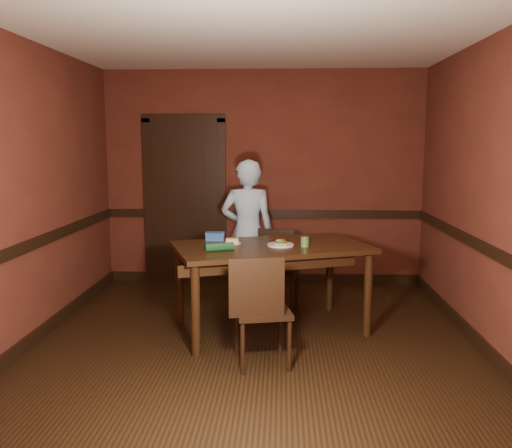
# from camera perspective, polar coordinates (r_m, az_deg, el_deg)

# --- Properties ---
(floor) EXTENTS (4.00, 4.50, 0.01)m
(floor) POSITION_cam_1_polar(r_m,az_deg,el_deg) (4.95, -0.20, -12.71)
(floor) COLOR black
(floor) RESTS_ON ground
(ceiling) EXTENTS (4.00, 4.50, 0.01)m
(ceiling) POSITION_cam_1_polar(r_m,az_deg,el_deg) (4.70, -0.22, 19.62)
(ceiling) COLOR #ECE8CD
(ceiling) RESTS_ON ground
(wall_back) EXTENTS (4.00, 0.02, 2.70)m
(wall_back) POSITION_cam_1_polar(r_m,az_deg,el_deg) (6.88, 0.76, 4.82)
(wall_back) COLOR #59261B
(wall_back) RESTS_ON ground
(wall_front) EXTENTS (4.00, 0.02, 2.70)m
(wall_front) POSITION_cam_1_polar(r_m,az_deg,el_deg) (2.41, -2.96, -2.11)
(wall_front) COLOR #59261B
(wall_front) RESTS_ON ground
(wall_left) EXTENTS (0.02, 4.50, 2.70)m
(wall_left) POSITION_cam_1_polar(r_m,az_deg,el_deg) (5.14, -23.08, 2.89)
(wall_left) COLOR #59261B
(wall_left) RESTS_ON ground
(wall_right) EXTENTS (0.02, 4.50, 2.70)m
(wall_right) POSITION_cam_1_polar(r_m,az_deg,el_deg) (4.96, 23.59, 2.67)
(wall_right) COLOR #59261B
(wall_right) RESTS_ON ground
(dado_back) EXTENTS (4.00, 0.03, 0.10)m
(dado_back) POSITION_cam_1_polar(r_m,az_deg,el_deg) (6.91, 0.75, 1.09)
(dado_back) COLOR black
(dado_back) RESTS_ON ground
(dado_left) EXTENTS (0.03, 4.50, 0.10)m
(dado_left) POSITION_cam_1_polar(r_m,az_deg,el_deg) (5.20, -22.65, -2.05)
(dado_left) COLOR black
(dado_left) RESTS_ON ground
(dado_right) EXTENTS (0.03, 4.50, 0.10)m
(dado_right) POSITION_cam_1_polar(r_m,az_deg,el_deg) (5.01, 23.12, -2.45)
(dado_right) COLOR black
(dado_right) RESTS_ON ground
(baseboard_back) EXTENTS (4.00, 0.03, 0.12)m
(baseboard_back) POSITION_cam_1_polar(r_m,az_deg,el_deg) (7.07, 0.73, -5.68)
(baseboard_back) COLOR black
(baseboard_back) RESTS_ON ground
(baseboard_left) EXTENTS (0.03, 4.50, 0.12)m
(baseboard_left) POSITION_cam_1_polar(r_m,az_deg,el_deg) (5.40, -22.13, -10.84)
(baseboard_left) COLOR black
(baseboard_left) RESTS_ON ground
(baseboard_right) EXTENTS (0.03, 4.50, 0.12)m
(baseboard_right) POSITION_cam_1_polar(r_m,az_deg,el_deg) (5.23, 22.57, -11.53)
(baseboard_right) COLOR black
(baseboard_right) RESTS_ON ground
(door) EXTENTS (1.05, 0.07, 2.20)m
(door) POSITION_cam_1_polar(r_m,az_deg,el_deg) (6.97, -7.50, 2.67)
(door) COLOR black
(door) RESTS_ON ground
(dining_table) EXTENTS (2.02, 1.55, 0.84)m
(dining_table) POSITION_cam_1_polar(r_m,az_deg,el_deg) (5.23, 1.58, -6.72)
(dining_table) COLOR black
(dining_table) RESTS_ON floor
(chair_far) EXTENTS (0.46, 0.46, 0.86)m
(chair_far) POSITION_cam_1_polar(r_m,az_deg,el_deg) (5.81, 2.38, -5.04)
(chair_far) COLOR black
(chair_far) RESTS_ON floor
(chair_near) EXTENTS (0.51, 0.51, 0.93)m
(chair_near) POSITION_cam_1_polar(r_m,az_deg,el_deg) (4.44, 0.68, -8.93)
(chair_near) COLOR black
(chair_near) RESTS_ON floor
(person) EXTENTS (0.61, 0.43, 1.62)m
(person) POSITION_cam_1_polar(r_m,az_deg,el_deg) (6.05, -0.91, -0.85)
(person) COLOR #A9D1E6
(person) RESTS_ON floor
(sandwich_plate) EXTENTS (0.25, 0.25, 0.06)m
(sandwich_plate) POSITION_cam_1_polar(r_m,az_deg,el_deg) (5.10, 2.61, -2.10)
(sandwich_plate) COLOR silver
(sandwich_plate) RESTS_ON dining_table
(sauce_jar) EXTENTS (0.08, 0.08, 0.10)m
(sauce_jar) POSITION_cam_1_polar(r_m,az_deg,el_deg) (5.06, 5.17, -1.85)
(sauce_jar) COLOR #487E33
(sauce_jar) RESTS_ON dining_table
(cheese_saucer) EXTENTS (0.16, 0.16, 0.05)m
(cheese_saucer) POSITION_cam_1_polar(r_m,az_deg,el_deg) (5.20, -2.49, -1.86)
(cheese_saucer) COLOR silver
(cheese_saucer) RESTS_ON dining_table
(food_tub) EXTENTS (0.19, 0.13, 0.08)m
(food_tub) POSITION_cam_1_polar(r_m,az_deg,el_deg) (5.39, -4.33, -1.30)
(food_tub) COLOR #3462B7
(food_tub) RESTS_ON dining_table
(wrapped_veg) EXTENTS (0.27, 0.16, 0.07)m
(wrapped_veg) POSITION_cam_1_polar(r_m,az_deg,el_deg) (4.86, -3.86, -2.43)
(wrapped_veg) COLOR #174921
(wrapped_veg) RESTS_ON dining_table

